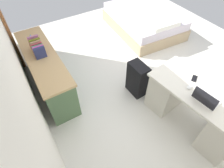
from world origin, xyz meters
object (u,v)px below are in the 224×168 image
at_px(bed, 144,21).
at_px(cell_phone_by_mouse, 194,78).
at_px(suitcase_black, 137,79).
at_px(laptop, 206,99).
at_px(office_chair, 222,76).
at_px(figurine_small, 31,37).
at_px(credenza, 47,72).
at_px(computer_mouse, 190,87).
at_px(desk, 194,107).

distance_m(bed, cell_phone_by_mouse, 2.57).
relative_size(suitcase_black, laptop, 1.89).
bearing_deg(office_chair, suitcase_black, 58.05).
relative_size(office_chair, figurine_small, 8.55).
bearing_deg(credenza, bed, -75.92).
xyz_separation_m(office_chair, computer_mouse, (-0.04, 0.98, 0.33)).
relative_size(suitcase_black, cell_phone_by_mouse, 4.66).
xyz_separation_m(office_chair, laptop, (-0.30, 0.99, 0.36)).
bearing_deg(desk, bed, -22.69).
bearing_deg(suitcase_black, cell_phone_by_mouse, -150.58).
bearing_deg(laptop, office_chair, -72.83).
height_order(bed, cell_phone_by_mouse, cell_phone_by_mouse).
bearing_deg(suitcase_black, computer_mouse, -165.16).
xyz_separation_m(desk, cell_phone_by_mouse, (0.24, -0.10, 0.35)).
bearing_deg(bed, figurine_small, 93.59).
distance_m(office_chair, suitcase_black, 1.44).
xyz_separation_m(laptop, cell_phone_by_mouse, (0.35, -0.20, -0.04)).
xyz_separation_m(office_chair, cell_phone_by_mouse, (0.04, 0.78, 0.32)).
relative_size(desk, suitcase_black, 2.39).
distance_m(cell_phone_by_mouse, figurine_small, 2.76).
distance_m(laptop, computer_mouse, 0.27).
height_order(desk, credenza, credenza).
bearing_deg(credenza, computer_mouse, -138.56).
bearing_deg(suitcase_black, credenza, 52.53).
bearing_deg(office_chair, desk, 102.63).
bearing_deg(desk, suitcase_black, 19.28).
bearing_deg(desk, computer_mouse, 32.08).
relative_size(cell_phone_by_mouse, figurine_small, 1.24).
height_order(bed, figurine_small, figurine_small).
bearing_deg(suitcase_black, bed, -42.79).
distance_m(laptop, cell_phone_by_mouse, 0.40).
relative_size(credenza, figurine_small, 16.36).
bearing_deg(cell_phone_by_mouse, computer_mouse, 83.88).
relative_size(suitcase_black, computer_mouse, 6.34).
xyz_separation_m(office_chair, credenza, (1.69, 2.51, -0.04)).
xyz_separation_m(desk, bed, (2.57, -1.07, -0.14)).
distance_m(laptop, figurine_small, 2.93).
xyz_separation_m(bed, suitcase_black, (-1.61, 1.41, 0.07)).
xyz_separation_m(suitcase_black, computer_mouse, (-0.80, -0.24, 0.43)).
distance_m(bed, computer_mouse, 2.73).
xyz_separation_m(suitcase_black, figurine_small, (1.44, 1.30, 0.49)).
distance_m(bed, suitcase_black, 2.14).
bearing_deg(computer_mouse, office_chair, -94.86).
xyz_separation_m(desk, laptop, (-0.11, 0.11, 0.40)).
relative_size(credenza, suitcase_black, 2.84).
relative_size(office_chair, bed, 0.47).
height_order(computer_mouse, cell_phone_by_mouse, computer_mouse).
xyz_separation_m(credenza, cell_phone_by_mouse, (-1.65, -1.72, 0.36)).
bearing_deg(office_chair, credenza, 56.01).
relative_size(desk, computer_mouse, 15.12).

